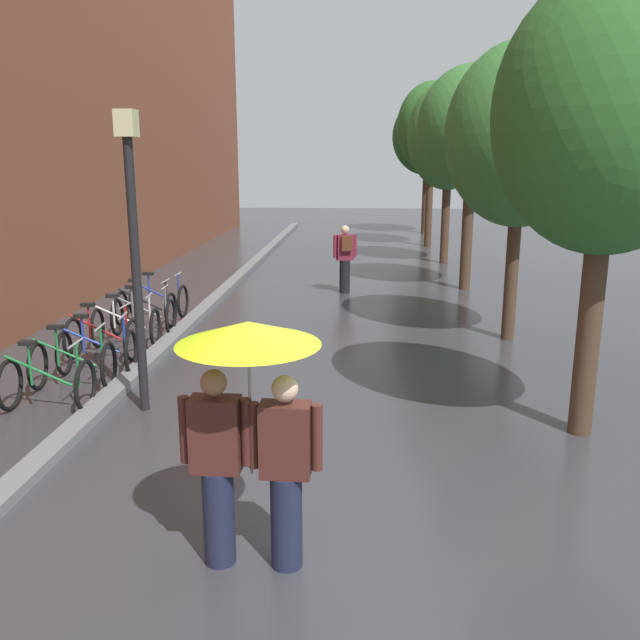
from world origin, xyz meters
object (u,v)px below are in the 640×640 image
(pedestrian_walking_midground, at_px, (345,257))
(street_tree_4, at_px, (432,128))
(street_tree_2, at_px, (473,128))
(parked_bicycle_5, at_px, (144,316))
(street_lamp_post, at_px, (134,240))
(street_tree_1, at_px, (521,136))
(parked_bicycle_1, at_px, (73,364))
(parked_bicycle_0, at_px, (47,383))
(parked_bicycle_7, at_px, (159,300))
(couple_under_umbrella, at_px, (250,406))
(parked_bicycle_6, at_px, (146,308))
(street_tree_3, at_px, (449,136))
(parked_bicycle_4, at_px, (126,326))
(street_tree_5, at_px, (428,137))
(parked_bicycle_3, at_px, (102,338))
(street_tree_0, at_px, (610,115))
(parked_bicycle_2, at_px, (97,351))

(pedestrian_walking_midground, bearing_deg, street_tree_4, 72.71)
(street_tree_2, height_order, parked_bicycle_5, street_tree_2)
(street_lamp_post, bearing_deg, street_tree_1, 35.35)
(street_lamp_post, bearing_deg, parked_bicycle_1, 150.51)
(parked_bicycle_0, relative_size, parked_bicycle_7, 1.01)
(parked_bicycle_0, height_order, couple_under_umbrella, couple_under_umbrella)
(parked_bicycle_1, bearing_deg, parked_bicycle_6, 92.15)
(street_tree_1, relative_size, parked_bicycle_1, 4.61)
(parked_bicycle_1, xyz_separation_m, couple_under_umbrella, (3.30, -4.04, 1.00))
(parked_bicycle_7, relative_size, pedestrian_walking_midground, 0.65)
(couple_under_umbrella, height_order, street_lamp_post, street_lamp_post)
(street_tree_3, height_order, parked_bicycle_4, street_tree_3)
(street_tree_2, relative_size, street_tree_5, 0.94)
(parked_bicycle_3, bearing_deg, street_tree_5, 70.45)
(parked_bicycle_3, bearing_deg, street_tree_4, 66.11)
(street_tree_0, distance_m, parked_bicycle_2, 7.75)
(street_tree_5, relative_size, street_lamp_post, 1.53)
(parked_bicycle_3, xyz_separation_m, parked_bicycle_4, (0.13, 0.77, 0.00))
(parked_bicycle_5, distance_m, couple_under_umbrella, 7.86)
(parked_bicycle_2, relative_size, parked_bicycle_4, 1.01)
(street_tree_0, distance_m, parked_bicycle_1, 7.69)
(parked_bicycle_5, distance_m, parked_bicycle_6, 0.67)
(couple_under_umbrella, bearing_deg, street_lamp_post, 121.25)
(street_tree_2, xyz_separation_m, parked_bicycle_6, (-6.89, -4.40, -3.61))
(parked_bicycle_3, xyz_separation_m, street_lamp_post, (1.42, -2.17, 1.89))
(street_tree_2, distance_m, couple_under_umbrella, 12.87)
(parked_bicycle_0, bearing_deg, parked_bicycle_1, 91.32)
(street_tree_1, relative_size, parked_bicycle_3, 4.77)
(street_tree_5, bearing_deg, street_tree_0, -90.04)
(street_tree_3, relative_size, parked_bicycle_1, 4.93)
(street_tree_4, xyz_separation_m, parked_bicycle_7, (-6.69, -12.13, -3.98))
(parked_bicycle_6, distance_m, street_lamp_post, 5.00)
(street_tree_4, bearing_deg, parked_bicycle_2, -112.18)
(pedestrian_walking_midground, bearing_deg, parked_bicycle_4, -125.80)
(street_tree_0, height_order, street_lamp_post, street_tree_0)
(street_tree_2, height_order, couple_under_umbrella, street_tree_2)
(parked_bicycle_7, bearing_deg, parked_bicycle_2, -86.97)
(street_tree_3, distance_m, parked_bicycle_0, 15.26)
(street_tree_0, xyz_separation_m, street_tree_1, (0.02, 4.34, -0.08))
(parked_bicycle_1, distance_m, couple_under_umbrella, 5.31)
(street_tree_0, xyz_separation_m, couple_under_umbrella, (-3.54, -2.93, -2.35))
(parked_bicycle_3, bearing_deg, street_tree_1, 14.28)
(parked_bicycle_5, height_order, parked_bicycle_6, same)
(street_tree_1, bearing_deg, street_tree_0, -90.23)
(parked_bicycle_3, height_order, couple_under_umbrella, couple_under_umbrella)
(couple_under_umbrella, bearing_deg, parked_bicycle_3, 122.01)
(street_tree_4, xyz_separation_m, parked_bicycle_1, (-6.57, -16.60, -3.98))
(parked_bicycle_0, relative_size, parked_bicycle_5, 0.99)
(parked_bicycle_2, xyz_separation_m, pedestrian_walking_midground, (3.61, 6.68, 0.52))
(street_tree_2, distance_m, parked_bicycle_0, 11.74)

